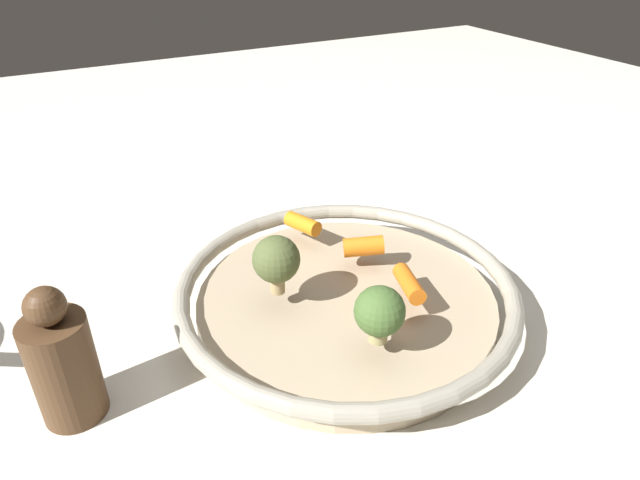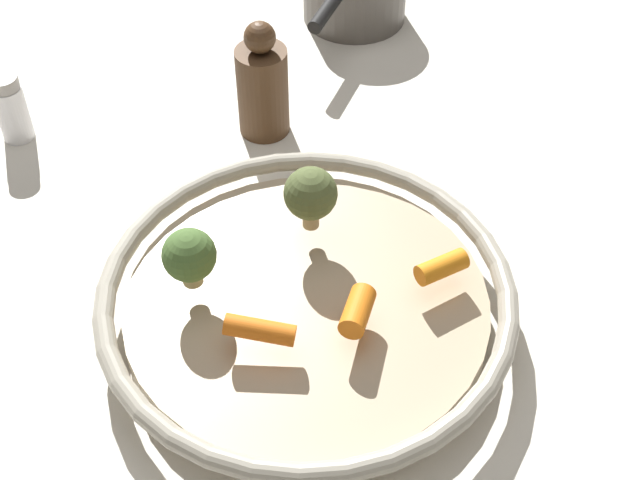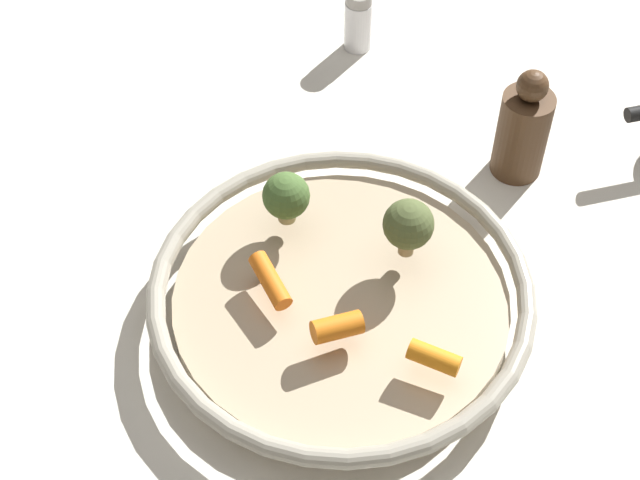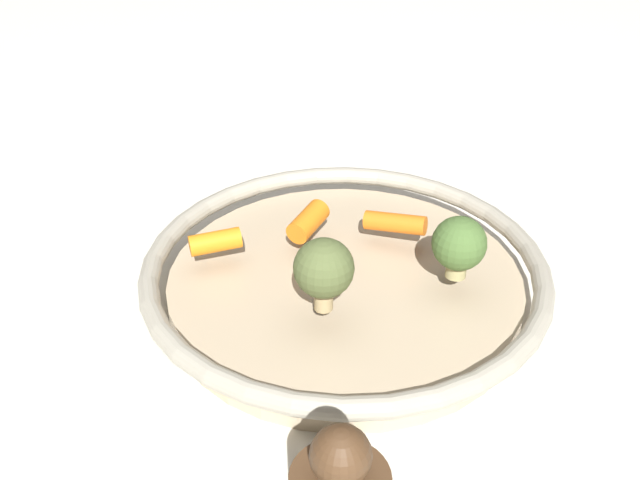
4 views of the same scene
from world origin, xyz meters
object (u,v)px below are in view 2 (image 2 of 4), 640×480
at_px(baby_carrot_right, 260,330).
at_px(salt_shaker, 11,108).
at_px(serving_bowl, 307,304).
at_px(baby_carrot_back, 442,267).
at_px(baby_carrot_center, 357,311).
at_px(broccoli_floret_small, 311,194).
at_px(broccoli_floret_edge, 189,256).
at_px(pepper_mill, 259,86).

distance_m(baby_carrot_right, salt_shaker, 0.41).
bearing_deg(salt_shaker, serving_bowl, 130.40).
distance_m(serving_bowl, baby_carrot_back, 0.12).
xyz_separation_m(serving_bowl, baby_carrot_center, (-0.03, 0.04, 0.03)).
distance_m(serving_bowl, salt_shaker, 0.40).
xyz_separation_m(broccoli_floret_small, broccoli_floret_edge, (0.11, 0.05, -0.01)).
distance_m(serving_bowl, baby_carrot_right, 0.07).
distance_m(baby_carrot_center, broccoli_floret_small, 0.12).
height_order(baby_carrot_back, salt_shaker, salt_shaker).
bearing_deg(pepper_mill, baby_carrot_right, 82.59).
relative_size(baby_carrot_center, pepper_mill, 0.33).
distance_m(baby_carrot_right, pepper_mill, 0.32).
relative_size(baby_carrot_right, broccoli_floret_small, 0.91).
height_order(baby_carrot_center, broccoli_floret_edge, broccoli_floret_edge).
relative_size(baby_carrot_center, broccoli_floret_edge, 0.80).
bearing_deg(broccoli_floret_edge, pepper_mill, -109.57).
bearing_deg(serving_bowl, salt_shaker, -49.60).
bearing_deg(baby_carrot_back, baby_carrot_center, 23.73).
distance_m(salt_shaker, pepper_mill, 0.26).
bearing_deg(pepper_mill, baby_carrot_back, 112.70).
height_order(serving_bowl, baby_carrot_right, baby_carrot_right).
height_order(baby_carrot_right, broccoli_floret_small, broccoli_floret_small).
bearing_deg(broccoli_floret_small, baby_carrot_back, 141.65).
bearing_deg(broccoli_floret_edge, baby_carrot_center, 153.19).
bearing_deg(serving_bowl, baby_carrot_center, 129.43).
xyz_separation_m(broccoli_floret_edge, salt_shaker, (0.17, -0.28, -0.04)).
bearing_deg(baby_carrot_right, salt_shaker, -58.47).
distance_m(broccoli_floret_small, pepper_mill, 0.20).
relative_size(baby_carrot_back, baby_carrot_right, 0.80).
bearing_deg(baby_carrot_right, pepper_mill, -97.41).
bearing_deg(broccoli_floret_edge, baby_carrot_right, 125.05).
xyz_separation_m(baby_carrot_center, baby_carrot_back, (-0.08, -0.03, -0.00)).
bearing_deg(broccoli_floret_edge, baby_carrot_back, 171.95).
distance_m(serving_bowl, broccoli_floret_edge, 0.11).
bearing_deg(baby_carrot_back, baby_carrot_right, 13.75).
bearing_deg(pepper_mill, serving_bowl, 90.69).
xyz_separation_m(baby_carrot_right, broccoli_floret_edge, (0.05, -0.07, 0.02)).
xyz_separation_m(baby_carrot_center, broccoli_floret_edge, (0.13, -0.06, 0.02)).
distance_m(baby_carrot_back, broccoli_floret_edge, 0.21).
height_order(serving_bowl, pepper_mill, pepper_mill).
bearing_deg(broccoli_floret_edge, broccoli_floret_small, -156.05).
bearing_deg(baby_carrot_right, serving_bowl, -134.36).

